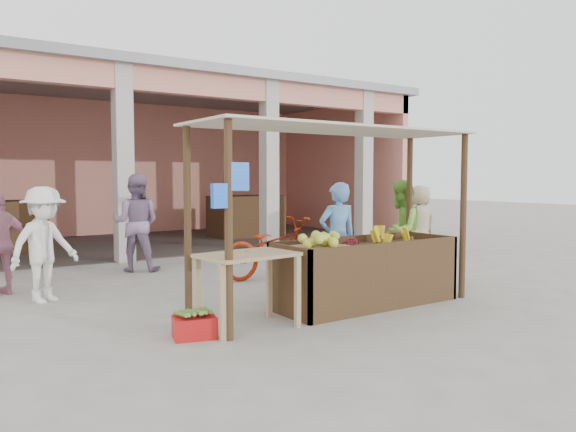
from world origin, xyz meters
TOP-DOWN VIEW (x-y plane):
  - ground at (0.00, 0.00)m, footprint 60.00×60.00m
  - market_building at (0.05, 8.93)m, footprint 14.40×6.40m
  - fruit_stall at (0.50, 0.00)m, footprint 2.60×0.95m
  - stall_awning at (-0.01, 0.06)m, footprint 4.09×1.35m
  - banana_heap at (1.01, 0.01)m, footprint 0.97×0.53m
  - melon_tray at (-0.29, -0.03)m, footprint 0.75×0.65m
  - berry_heap at (0.27, 0.03)m, footprint 0.47×0.38m
  - side_table at (-1.43, -0.12)m, footprint 1.15×0.83m
  - papaya_pile at (-1.43, -0.12)m, footprint 0.70×0.40m
  - red_crate at (-2.12, -0.16)m, footprint 0.52×0.43m
  - plantain_bundle at (-2.12, -0.16)m, footprint 0.36×0.25m
  - produce_sacks at (2.83, 5.31)m, footprint 1.10×0.82m
  - vendor_blue at (0.64, 0.78)m, footprint 0.74×0.60m
  - vendor_green at (1.99, 0.82)m, footprint 0.99×0.81m
  - motorcycle at (0.58, 2.47)m, footprint 0.75×2.10m
  - shopper_a at (-3.10, 2.63)m, footprint 1.25×0.99m
  - shopper_c at (4.32, 2.55)m, footprint 0.91×0.66m
  - shopper_f at (-1.17, 4.45)m, footprint 1.11×0.98m

SIDE VIEW (x-z plane):
  - ground at x=0.00m, z-range 0.00..0.00m
  - red_crate at x=-2.12m, z-range 0.00..0.24m
  - plantain_bundle at x=-2.12m, z-range 0.24..0.31m
  - produce_sacks at x=2.83m, z-range 0.00..0.67m
  - fruit_stall at x=0.50m, z-range 0.00..0.80m
  - motorcycle at x=0.58m, z-range 0.00..1.09m
  - side_table at x=-1.43m, z-range 0.29..1.16m
  - shopper_c at x=4.32m, z-range 0.00..1.74m
  - shopper_a at x=-3.10m, z-range 0.00..1.74m
  - berry_heap at x=0.27m, z-range 0.80..0.95m
  - vendor_blue at x=0.64m, z-range 0.00..1.78m
  - banana_heap at x=1.01m, z-range 0.80..0.98m
  - melon_tray at x=-0.29m, z-range 0.79..0.99m
  - vendor_green at x=1.99m, z-range 0.00..1.79m
  - papaya_pile at x=-1.43m, z-range 0.87..1.07m
  - shopper_f at x=-1.17m, z-range 0.00..1.97m
  - stall_awning at x=-0.01m, z-range 0.78..3.17m
  - market_building at x=0.05m, z-range 0.60..4.80m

